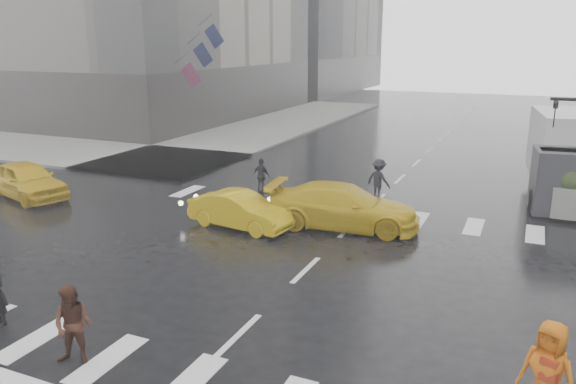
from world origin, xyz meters
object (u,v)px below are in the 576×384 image
at_px(pedestrian_brown, 73,325).
at_px(taxi_mid, 240,210).
at_px(pedestrian_orange, 548,374).
at_px(box_truck, 566,155).
at_px(taxi_front, 27,180).

xyz_separation_m(pedestrian_brown, taxi_mid, (-1.02, 8.93, -0.21)).
xyz_separation_m(pedestrian_orange, box_truck, (0.70, 15.84, 0.91)).
height_order(pedestrian_orange, box_truck, box_truck).
xyz_separation_m(pedestrian_orange, taxi_mid, (-9.74, 7.19, -0.34)).
distance_m(pedestrian_orange, taxi_front, 20.95).
bearing_deg(box_truck, taxi_mid, -147.95).
bearing_deg(taxi_front, pedestrian_orange, -92.65).
bearing_deg(pedestrian_brown, box_truck, 43.60).
relative_size(pedestrian_orange, taxi_front, 0.43).
height_order(pedestrian_brown, box_truck, box_truck).
bearing_deg(box_truck, pedestrian_brown, -125.79).
relative_size(pedestrian_brown, taxi_mid, 0.44).
xyz_separation_m(taxi_front, box_truck, (20.44, 8.82, 1.11)).
bearing_deg(pedestrian_orange, taxi_mid, 169.18).
distance_m(taxi_front, taxi_mid, 10.00).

